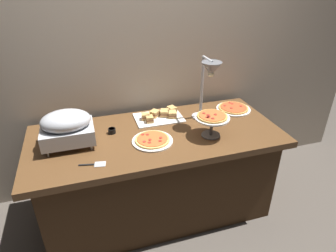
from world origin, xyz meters
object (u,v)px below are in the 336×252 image
(sauce_cup_near, at_px, (112,131))
(sauce_cup_far, at_px, (84,124))
(sandwich_platter, at_px, (160,116))
(serving_spatula, at_px, (94,165))
(chafing_dish, at_px, (67,127))
(pizza_plate_front, at_px, (152,140))
(pizza_plate_center, at_px, (233,108))
(pizza_plate_raised_stand, at_px, (212,119))
(heat_lamp, at_px, (209,75))

(sauce_cup_near, distance_m, sauce_cup_far, 0.26)
(sandwich_platter, bearing_deg, sauce_cup_far, 176.19)
(serving_spatula, bearing_deg, sauce_cup_near, 65.76)
(chafing_dish, height_order, sauce_cup_far, chafing_dish)
(sauce_cup_near, bearing_deg, chafing_dish, -165.48)
(serving_spatula, bearing_deg, pizza_plate_front, 20.64)
(chafing_dish, height_order, pizza_plate_front, chafing_dish)
(chafing_dish, relative_size, sauce_cup_near, 6.30)
(chafing_dish, bearing_deg, pizza_plate_center, 7.25)
(chafing_dish, xyz_separation_m, sauce_cup_near, (0.31, 0.08, -0.13))
(chafing_dish, height_order, pizza_plate_raised_stand, chafing_dish)
(sauce_cup_near, relative_size, sauce_cup_far, 0.90)
(heat_lamp, relative_size, sauce_cup_near, 9.33)
(pizza_plate_front, bearing_deg, serving_spatula, -159.36)
(pizza_plate_raised_stand, height_order, sauce_cup_far, pizza_plate_raised_stand)
(pizza_plate_raised_stand, bearing_deg, sauce_cup_far, 154.39)
(pizza_plate_center, xyz_separation_m, serving_spatula, (-1.25, -0.47, -0.01))
(sauce_cup_far, xyz_separation_m, serving_spatula, (0.03, -0.55, -0.02))
(chafing_dish, distance_m, sandwich_platter, 0.77)
(pizza_plate_center, distance_m, pizza_plate_raised_stand, 0.53)
(pizza_plate_front, height_order, sauce_cup_near, sauce_cup_near)
(sandwich_platter, distance_m, sauce_cup_far, 0.61)
(pizza_plate_front, distance_m, sauce_cup_near, 0.34)
(sandwich_platter, xyz_separation_m, serving_spatula, (-0.59, -0.51, -0.02))
(chafing_dish, distance_m, serving_spatula, 0.36)
(heat_lamp, relative_size, pizza_plate_center, 1.75)
(pizza_plate_center, relative_size, pizza_plate_raised_stand, 1.17)
(pizza_plate_raised_stand, height_order, serving_spatula, pizza_plate_raised_stand)
(pizza_plate_raised_stand, bearing_deg, sauce_cup_near, 160.10)
(sandwich_platter, bearing_deg, heat_lamp, -31.82)
(sandwich_platter, relative_size, sauce_cup_near, 6.97)
(heat_lamp, bearing_deg, pizza_plate_front, -163.52)
(pizza_plate_center, xyz_separation_m, pizza_plate_raised_stand, (-0.38, -0.35, 0.13))
(sauce_cup_near, height_order, serving_spatula, sauce_cup_near)
(pizza_plate_raised_stand, distance_m, sauce_cup_near, 0.76)
(pizza_plate_raised_stand, xyz_separation_m, sauce_cup_near, (-0.70, 0.25, -0.12))
(heat_lamp, bearing_deg, pizza_plate_center, 26.23)
(chafing_dish, xyz_separation_m, pizza_plate_raised_stand, (1.01, -0.17, -0.01))
(sauce_cup_far, distance_m, serving_spatula, 0.55)
(heat_lamp, height_order, sandwich_platter, heat_lamp)
(heat_lamp, bearing_deg, pizza_plate_raised_stand, -103.02)
(heat_lamp, bearing_deg, serving_spatula, -161.53)
(chafing_dish, relative_size, heat_lamp, 0.67)
(pizza_plate_center, xyz_separation_m, sandwich_platter, (-0.66, 0.04, 0.01))
(chafing_dish, distance_m, sauce_cup_near, 0.34)
(heat_lamp, relative_size, pizza_plate_front, 1.77)
(pizza_plate_center, height_order, sauce_cup_near, sauce_cup_near)
(sauce_cup_far, height_order, serving_spatula, sauce_cup_far)
(pizza_plate_raised_stand, height_order, sauce_cup_near, pizza_plate_raised_stand)
(pizza_plate_front, relative_size, serving_spatula, 1.71)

